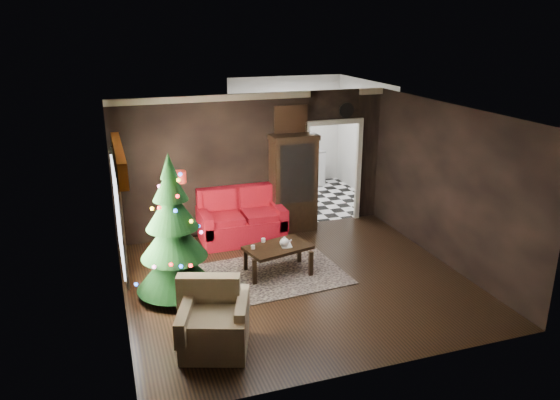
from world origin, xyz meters
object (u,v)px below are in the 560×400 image
object	(u,v)px
loveseat	(242,216)
christmas_tree	(173,233)
armchair	(214,318)
wall_clock	(346,110)
floor_lamp	(182,212)
curio_cabinet	(293,185)
teapot	(284,242)
coffee_table	(278,259)
kitchen_table	(298,190)

from	to	relation	value
loveseat	christmas_tree	bearing A→B (deg)	-130.08
armchair	wall_clock	xyz separation A→B (m)	(3.64, 3.89, 1.92)
floor_lamp	curio_cabinet	bearing A→B (deg)	13.46
floor_lamp	teapot	size ratio (longest dim) A/B	8.38
loveseat	wall_clock	bearing A→B (deg)	9.66
christmas_tree	floor_lamp	bearing A→B (deg)	76.89
floor_lamp	wall_clock	world-z (taller)	wall_clock
floor_lamp	loveseat	bearing A→B (deg)	15.93
coffee_table	teapot	xyz separation A→B (m)	(0.09, -0.07, 0.33)
christmas_tree	teapot	world-z (taller)	christmas_tree
armchair	coffee_table	distance (m)	2.40
curio_cabinet	floor_lamp	xyz separation A→B (m)	(-2.35, -0.56, -0.12)
teapot	kitchen_table	size ratio (longest dim) A/B	0.24
kitchen_table	loveseat	bearing A→B (deg)	-137.49
coffee_table	christmas_tree	bearing A→B (deg)	-172.70
floor_lamp	armchair	size ratio (longest dim) A/B	1.69
loveseat	christmas_tree	size ratio (longest dim) A/B	0.73
curio_cabinet	christmas_tree	size ratio (longest dim) A/B	0.81
armchair	kitchen_table	bearing A→B (deg)	78.25
curio_cabinet	coffee_table	distance (m)	2.18
coffee_table	teapot	bearing A→B (deg)	-35.43
christmas_tree	kitchen_table	size ratio (longest dim) A/B	3.11
christmas_tree	armchair	world-z (taller)	christmas_tree
loveseat	armchair	bearing A→B (deg)	-110.27
christmas_tree	loveseat	bearing A→B (deg)	49.92
floor_lamp	wall_clock	size ratio (longest dim) A/B	4.80
loveseat	floor_lamp	size ratio (longest dim) A/B	1.11
floor_lamp	wall_clock	distance (m)	3.94
loveseat	teapot	xyz separation A→B (m)	(0.30, -1.68, 0.08)
teapot	christmas_tree	bearing A→B (deg)	-175.13
curio_cabinet	armchair	bearing A→B (deg)	-123.32
christmas_tree	wall_clock	world-z (taller)	wall_clock
loveseat	kitchen_table	distance (m)	2.45
christmas_tree	wall_clock	distance (m)	4.69
teapot	coffee_table	bearing A→B (deg)	144.57
armchair	kitchen_table	xyz separation A→B (m)	(3.09, 5.14, -0.09)
teapot	floor_lamp	bearing A→B (deg)	138.16
armchair	teapot	world-z (taller)	armchair
curio_cabinet	teapot	world-z (taller)	curio_cabinet
curio_cabinet	armchair	size ratio (longest dim) A/B	2.10
loveseat	curio_cabinet	xyz separation A→B (m)	(1.15, 0.22, 0.45)
curio_cabinet	armchair	distance (m)	4.47
armchair	teapot	size ratio (longest dim) A/B	4.95
armchair	teapot	xyz separation A→B (m)	(1.59, 1.81, 0.12)
floor_lamp	kitchen_table	world-z (taller)	floor_lamp
curio_cabinet	christmas_tree	world-z (taller)	christmas_tree
floor_lamp	armchair	xyz separation A→B (m)	(-0.09, -3.15, -0.37)
teapot	curio_cabinet	bearing A→B (deg)	65.85
curio_cabinet	teapot	bearing A→B (deg)	-114.15
coffee_table	wall_clock	world-z (taller)	wall_clock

